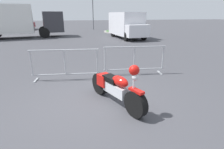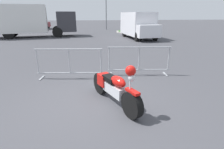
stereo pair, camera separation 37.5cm
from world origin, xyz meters
name	(u,v)px [view 2 (the right image)]	position (x,y,z in m)	size (l,w,h in m)	color
ground_plane	(93,102)	(0.00, 0.00, 0.00)	(120.00, 120.00, 0.00)	#424247
motorcycle	(114,87)	(0.55, -0.17, 0.45)	(0.95, 1.99, 1.18)	black
crowd_barrier_near	(69,63)	(-0.70, 1.90, 0.56)	(2.29, 0.71, 1.07)	#9EA0A5
crowd_barrier_far	(139,61)	(1.80, 1.90, 0.56)	(2.29, 0.71, 1.07)	#9EA0A5
box_truck	(29,20)	(-5.36, 14.30, 1.64)	(7.96, 3.42, 2.98)	silver
delivery_van	(138,25)	(4.75, 12.03, 1.24)	(2.44, 5.17, 2.31)	silver
parked_car_silver	(21,24)	(-9.50, 24.29, 0.70)	(2.08, 4.24, 1.39)	#B7BABF
parked_car_maroon	(40,24)	(-6.61, 23.71, 0.74)	(2.19, 4.46, 1.46)	maroon
pedestrian	(21,25)	(-7.73, 19.16, 0.92)	(0.39, 0.39, 1.69)	#262838
planter_island	(134,30)	(5.90, 17.43, 0.33)	(4.24, 4.24, 1.22)	#ADA89E
street_lamp	(106,2)	(2.94, 21.91, 3.71)	(0.36, 0.70, 5.68)	#595B60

